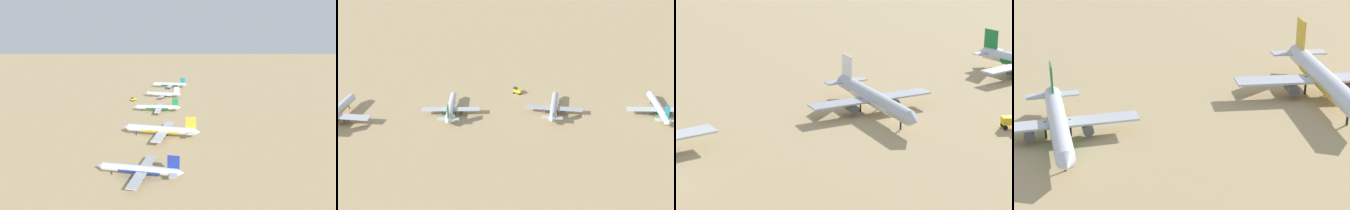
# 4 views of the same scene
# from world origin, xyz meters

# --- Properties ---
(ground_plane) EXTENTS (1800.00, 1800.00, 0.00)m
(ground_plane) POSITION_xyz_m (0.00, 0.00, 0.00)
(ground_plane) COLOR tan
(parked_jet_2) EXTENTS (39.76, 32.33, 11.46)m
(parked_jet_2) POSITION_xyz_m (3.23, -0.68, 3.81)
(parked_jet_2) COLOR silver
(parked_jet_2) RESTS_ON ground
(parked_jet_3) EXTENTS (50.01, 40.69, 14.42)m
(parked_jet_3) POSITION_xyz_m (-9.93, 59.95, 4.80)
(parked_jet_3) COLOR silver
(parked_jet_3) RESTS_ON ground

